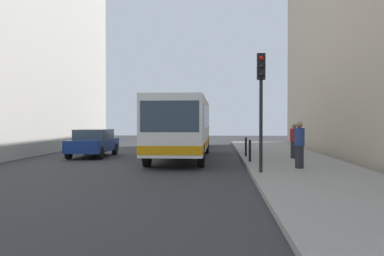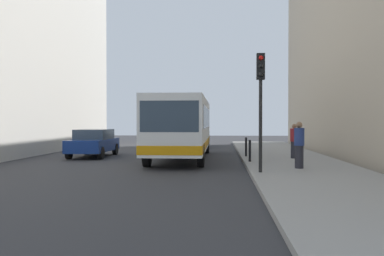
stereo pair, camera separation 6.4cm
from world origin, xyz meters
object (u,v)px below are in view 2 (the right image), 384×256
object	(u,v)px
traffic_light	(261,90)
bollard_near	(250,151)
pedestrian_mid_sidewalk	(294,141)
bollard_mid	(246,147)
car_behind_bus	(188,137)
bus	(182,125)
car_beside_bus	(94,142)
pedestrian_near_signal	(299,145)

from	to	relation	value
traffic_light	bollard_near	world-z (taller)	traffic_light
bollard_near	pedestrian_mid_sidewalk	distance (m)	2.88
bollard_mid	car_behind_bus	bearing A→B (deg)	110.22
bus	car_beside_bus	distance (m)	5.03
pedestrian_near_signal	bus	bearing A→B (deg)	-36.20
traffic_light	pedestrian_mid_sidewalk	xyz separation A→B (m)	(2.12, 5.72, -2.04)
car_beside_bus	pedestrian_mid_sidewalk	xyz separation A→B (m)	(10.32, -1.95, 0.18)
bollard_near	car_beside_bus	bearing A→B (deg)	155.14
car_beside_bus	bollard_near	distance (m)	8.93
car_beside_bus	pedestrian_mid_sidewalk	size ratio (longest dim) A/B	2.69
car_behind_bus	traffic_light	xyz separation A→B (m)	(3.79, -16.77, 2.22)
bus	pedestrian_mid_sidewalk	xyz separation A→B (m)	(5.45, -1.13, -0.76)
traffic_light	pedestrian_near_signal	world-z (taller)	traffic_light
bollard_mid	pedestrian_near_signal	xyz separation A→B (m)	(1.66, -5.39, 0.40)
car_behind_bus	pedestrian_mid_sidewalk	bearing A→B (deg)	115.54
bus	pedestrian_mid_sidewalk	world-z (taller)	bus
traffic_light	bus	bearing A→B (deg)	115.98
bollard_near	pedestrian_mid_sidewalk	bearing A→B (deg)	39.08
traffic_light	pedestrian_near_signal	distance (m)	2.86
car_behind_bus	traffic_light	distance (m)	17.34
car_behind_bus	bollard_mid	size ratio (longest dim) A/B	4.71
pedestrian_near_signal	pedestrian_mid_sidewalk	bearing A→B (deg)	-85.17
traffic_light	pedestrian_near_signal	size ratio (longest dim) A/B	2.35
bus	car_behind_bus	size ratio (longest dim) A/B	2.46
bollard_near	bollard_mid	bearing A→B (deg)	90.00
car_beside_bus	traffic_light	distance (m)	11.45
traffic_light	bollard_near	size ratio (longest dim) A/B	4.32
bus	pedestrian_near_signal	world-z (taller)	bus
bus	traffic_light	world-z (taller)	traffic_light
bus	bollard_near	size ratio (longest dim) A/B	11.60
traffic_light	bollard_mid	xyz separation A→B (m)	(-0.10, 6.74, -2.38)
bus	pedestrian_mid_sidewalk	distance (m)	5.62
car_beside_bus	car_behind_bus	xyz separation A→B (m)	(4.41, 9.10, 0.00)
bollard_near	pedestrian_near_signal	world-z (taller)	pedestrian_near_signal
bollard_mid	traffic_light	bearing A→B (deg)	-89.15
car_beside_bus	bollard_near	world-z (taller)	car_beside_bus
traffic_light	pedestrian_near_signal	xyz separation A→B (m)	(1.56, 1.35, -1.98)
traffic_light	car_behind_bus	bearing A→B (deg)	102.75
traffic_light	pedestrian_near_signal	bearing A→B (deg)	40.86
traffic_light	pedestrian_mid_sidewalk	bearing A→B (deg)	69.67
pedestrian_mid_sidewalk	car_behind_bus	bearing A→B (deg)	-38.07
car_behind_bus	bollard_near	xyz separation A→B (m)	(3.69, -12.86, -0.16)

